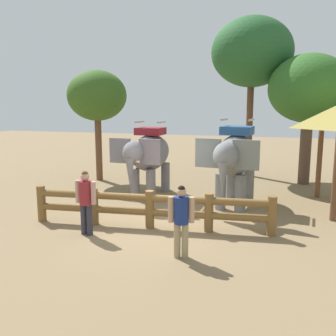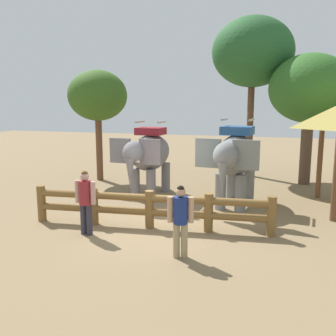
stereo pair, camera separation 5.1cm
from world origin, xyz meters
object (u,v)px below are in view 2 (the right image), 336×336
at_px(log_fence, 149,207).
at_px(elephant_center, 235,158).
at_px(tourist_man_in_blue, 86,198).
at_px(elephant_near_left, 149,155).
at_px(tourist_woman_in_black, 180,216).
at_px(tree_far_left, 310,90).
at_px(tree_back_center, 253,53).
at_px(tree_far_right, 98,96).

height_order(log_fence, elephant_center, elephant_center).
distance_m(elephant_center, tourist_man_in_blue, 5.19).
xyz_separation_m(log_fence, elephant_near_left, (-1.26, 3.32, 0.95)).
relative_size(tourist_woman_in_black, tree_far_left, 0.30).
bearing_deg(tourist_woman_in_black, elephant_near_left, 117.62).
distance_m(elephant_near_left, tree_back_center, 7.29).
height_order(tourist_man_in_blue, tree_far_right, tree_far_right).
distance_m(elephant_center, tree_far_right, 7.11).
bearing_deg(tree_far_left, elephant_center, -118.81).
bearing_deg(tourist_woman_in_black, elephant_center, 83.05).
distance_m(elephant_near_left, elephant_center, 3.19).
xyz_separation_m(tourist_woman_in_black, tree_back_center, (0.51, 10.15, 4.70)).
relative_size(log_fence, elephant_near_left, 2.07).
relative_size(tourist_woman_in_black, tree_back_center, 0.23).
height_order(tree_back_center, tree_far_right, tree_back_center).
relative_size(elephant_near_left, tree_back_center, 0.44).
height_order(log_fence, tree_far_left, tree_far_left).
distance_m(log_fence, elephant_center, 3.68).
distance_m(tourist_man_in_blue, tree_back_center, 11.05).
relative_size(tourist_man_in_blue, tree_back_center, 0.23).
height_order(log_fence, tree_back_center, tree_back_center).
bearing_deg(log_fence, tourist_woman_in_black, -50.92).
distance_m(log_fence, tree_far_right, 7.68).
distance_m(tourist_woman_in_black, tree_back_center, 11.20).
distance_m(elephant_center, tree_back_center, 6.83).
height_order(elephant_center, tourist_man_in_blue, elephant_center).
bearing_deg(tree_back_center, tourist_man_in_blue, -108.90).
bearing_deg(tourist_man_in_blue, tree_far_right, 115.10).
height_order(elephant_near_left, tree_back_center, tree_back_center).
xyz_separation_m(tourist_man_in_blue, tree_back_center, (3.24, 9.48, 4.67)).
height_order(tourist_woman_in_black, tree_far_right, tree_far_right).
bearing_deg(tourist_man_in_blue, elephant_center, 50.16).
relative_size(log_fence, elephant_center, 1.96).
bearing_deg(tree_far_left, tree_far_right, -167.93).
distance_m(elephant_center, tourist_woman_in_black, 4.71).
relative_size(elephant_center, tourist_woman_in_black, 2.07).
distance_m(tourist_man_in_blue, tree_far_right, 7.63).
relative_size(tree_far_left, tree_back_center, 0.75).
bearing_deg(elephant_center, tree_back_center, 90.56).
height_order(elephant_near_left, tree_far_left, tree_far_left).
relative_size(tourist_woman_in_black, tourist_man_in_blue, 0.97).
height_order(tree_far_left, tree_far_right, tree_far_left).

